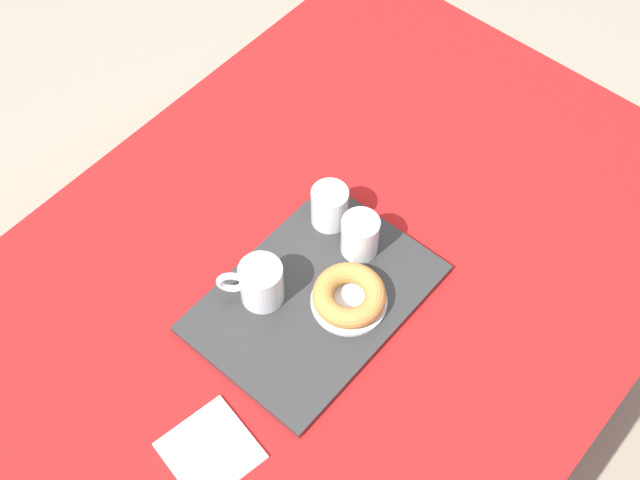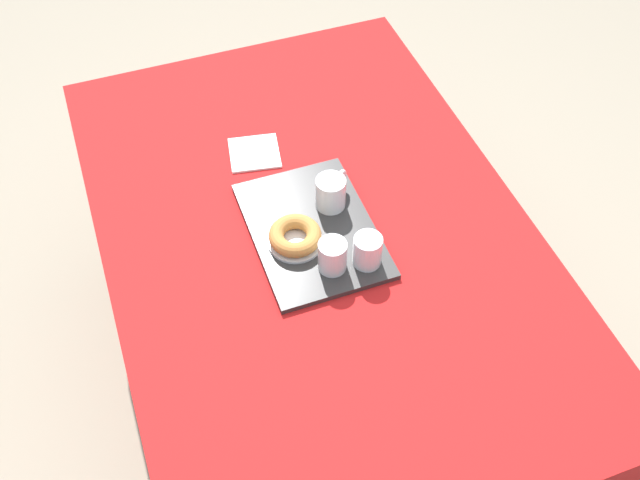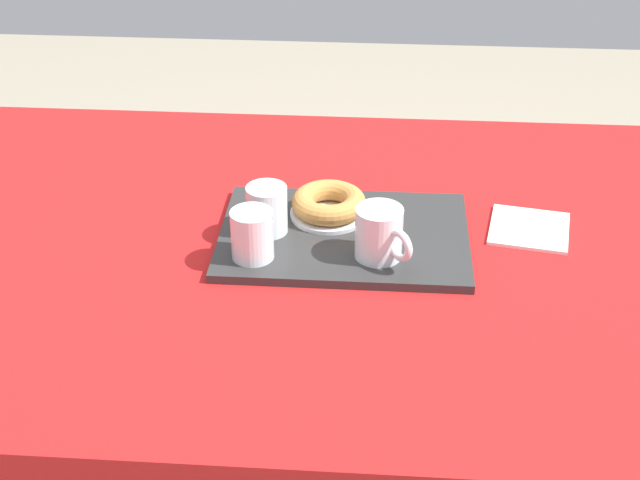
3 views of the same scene
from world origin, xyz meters
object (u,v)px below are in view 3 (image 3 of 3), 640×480
Objects in this scene: dining_table at (343,283)px; donut_plate_left at (329,214)px; tea_mug_left at (380,235)px; serving_tray at (342,236)px; paper_napkin at (529,229)px; water_glass_near at (252,237)px; sugar_donut_left at (329,202)px; water_glass_far at (267,212)px.

dining_table is 11.71× the size of donut_plate_left.
dining_table is 0.15m from tea_mug_left.
paper_napkin is (-0.31, -0.05, -0.00)m from serving_tray.
water_glass_near is at bearing 32.08° from serving_tray.
water_glass_near is 0.17m from sugar_donut_left.
tea_mug_left is 0.15m from sugar_donut_left.
paper_napkin is (-0.25, -0.12, -0.05)m from tea_mug_left.
donut_plate_left is 0.33m from paper_napkin.
water_glass_far is 0.43m from paper_napkin.
water_glass_near is 0.61× the size of donut_plate_left.
serving_tray is at bearing 115.78° from donut_plate_left.
water_glass_far is at bearing -3.48° from dining_table.
donut_plate_left is (0.02, -0.05, 0.01)m from serving_tray.
sugar_donut_left is (0.02, -0.05, 0.03)m from serving_tray.
water_glass_far is (0.12, 0.00, 0.04)m from serving_tray.
sugar_donut_left is (0.00, 0.00, 0.02)m from donut_plate_left.
tea_mug_left is 0.15m from donut_plate_left.
water_glass_far is 0.11m from sugar_donut_left.
dining_table is at bearing 114.10° from sugar_donut_left.
sugar_donut_left is (-0.11, -0.14, -0.01)m from water_glass_near.
serving_tray is 0.13m from water_glass_far.
paper_napkin reaches higher than dining_table.
paper_napkin is at bearing -179.86° from donut_plate_left.
paper_napkin is (-0.44, -0.14, -0.05)m from water_glass_near.
donut_plate_left reaches higher than dining_table.
serving_tray is 4.11× the size of tea_mug_left.
paper_napkin is (-0.30, -0.06, 0.08)m from dining_table.
water_glass_near is at bearing 51.21° from sugar_donut_left.
dining_table is 3.77× the size of serving_tray.
water_glass_far reaches higher than donut_plate_left.
water_glass_far is 0.12m from donut_plate_left.
donut_plate_left is at bearing -64.22° from serving_tray.
paper_napkin is at bearing -153.82° from tea_mug_left.
paper_napkin is at bearing -162.85° from water_glass_near.
sugar_donut_left is at bearing -54.54° from tea_mug_left.
paper_napkin is at bearing -172.44° from water_glass_far.
sugar_donut_left is at bearing 0.14° from paper_napkin.
dining_table is 11.77× the size of paper_napkin.
water_glass_near is (0.13, 0.08, 0.04)m from serving_tray.
water_glass_near is (0.19, 0.01, -0.00)m from tea_mug_left.
serving_tray is 3.12× the size of paper_napkin.
paper_napkin is at bearing -179.86° from sugar_donut_left.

